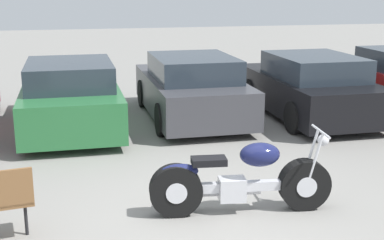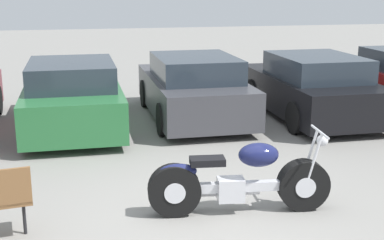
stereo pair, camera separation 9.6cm
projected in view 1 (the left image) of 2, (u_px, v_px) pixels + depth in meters
The scene contains 5 objects.
ground_plane at pixel (215, 219), 6.74m from camera, with size 60.00×60.00×0.00m, color gray.
motorcycle at pixel (240, 180), 6.86m from camera, with size 2.37×0.70×1.07m.
parked_car_green at pixel (71, 97), 10.85m from camera, with size 1.95×4.19×1.40m.
parked_car_dark_grey at pixel (191, 89), 11.67m from camera, with size 1.95×4.19×1.40m.
parked_car_black at pixel (309, 87), 11.82m from camera, with size 1.95×4.19×1.40m.
Camera 1 is at (-1.69, -5.99, 2.88)m, focal length 50.00 mm.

